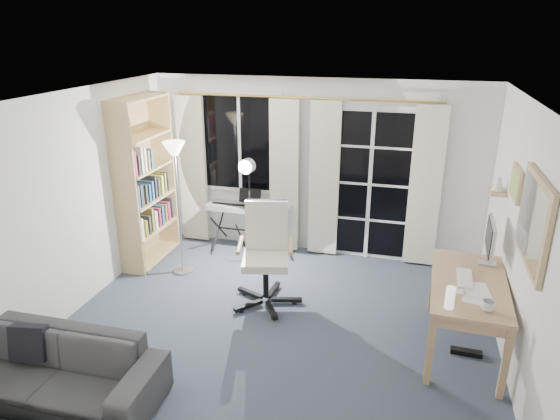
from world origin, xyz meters
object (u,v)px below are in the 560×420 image
object	(u,v)px
keyboard_piano	(248,209)
monitor	(490,239)
bookshelf	(142,186)
office_chair	(266,244)
desk	(468,290)
studio_light	(248,179)
torchiere_lamp	(176,169)
mug	(488,305)
sofa	(50,360)

from	to	relation	value
keyboard_piano	monitor	bearing A→B (deg)	-21.58
bookshelf	monitor	world-z (taller)	bookshelf
office_chair	desk	distance (m)	2.19
studio_light	monitor	bearing A→B (deg)	-6.97
desk	monitor	distance (m)	0.61
office_chair	monitor	distance (m)	2.36
torchiere_lamp	office_chair	bearing A→B (deg)	-15.99
studio_light	mug	world-z (taller)	studio_light
studio_light	office_chair	size ratio (longest dim) A/B	1.26
bookshelf	office_chair	world-z (taller)	bookshelf
monitor	mug	bearing A→B (deg)	-93.29
bookshelf	keyboard_piano	bearing A→B (deg)	24.74
mug	sofa	size ratio (longest dim) A/B	0.06
sofa	bookshelf	bearing A→B (deg)	101.29
keyboard_piano	mug	world-z (taller)	keyboard_piano
bookshelf	sofa	size ratio (longest dim) A/B	1.17
bookshelf	studio_light	distance (m)	1.40
monitor	mug	world-z (taller)	monitor
torchiere_lamp	studio_light	distance (m)	0.92
keyboard_piano	sofa	bearing A→B (deg)	-101.94
desk	sofa	world-z (taller)	desk
bookshelf	torchiere_lamp	world-z (taller)	bookshelf
desk	mug	size ratio (longest dim) A/B	11.62
monitor	mug	distance (m)	0.98
keyboard_piano	desk	world-z (taller)	keyboard_piano
studio_light	bookshelf	bearing A→B (deg)	-160.10
mug	office_chair	bearing A→B (deg)	157.14
mug	sofa	bearing A→B (deg)	-162.34
bookshelf	office_chair	distance (m)	1.99
mug	keyboard_piano	bearing A→B (deg)	143.31
studio_light	keyboard_piano	bearing A→B (deg)	118.57
keyboard_piano	desk	size ratio (longest dim) A/B	0.83
torchiere_lamp	studio_light	xyz separation A→B (m)	(0.75, 0.49, -0.20)
torchiere_lamp	office_chair	world-z (taller)	torchiere_lamp
keyboard_piano	monitor	world-z (taller)	monitor
mug	torchiere_lamp	bearing A→B (deg)	159.52
torchiere_lamp	mug	size ratio (longest dim) A/B	14.24
studio_light	sofa	bearing A→B (deg)	-95.81
monitor	torchiere_lamp	bearing A→B (deg)	176.92
monitor	mug	size ratio (longest dim) A/B	4.40
desk	bookshelf	bearing A→B (deg)	167.93
mug	sofa	xyz separation A→B (m)	(-3.54, -1.13, -0.43)
keyboard_piano	monitor	distance (m)	3.19
torchiere_lamp	monitor	world-z (taller)	torchiere_lamp
office_chair	sofa	bearing A→B (deg)	-135.26
keyboard_piano	office_chair	world-z (taller)	office_chair
keyboard_piano	desk	xyz separation A→B (m)	(2.75, -1.62, 0.01)
desk	mug	bearing A→B (deg)	-76.18
studio_light	mug	bearing A→B (deg)	-23.65
monitor	sofa	xyz separation A→B (m)	(-3.63, -2.08, -0.65)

